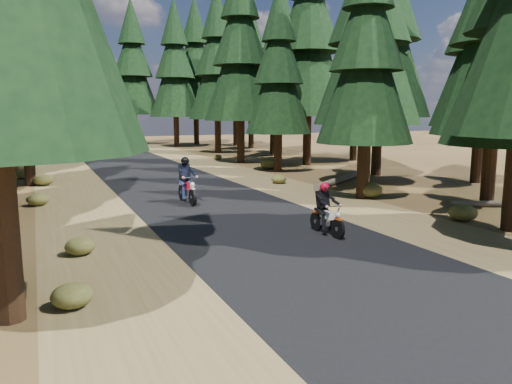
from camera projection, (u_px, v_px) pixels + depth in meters
ground at (278, 239)px, 13.95m from camera, size 120.00×120.00×0.00m
road at (218, 207)px, 18.46m from camera, size 6.00×100.00×0.01m
shoulder_l at (88, 218)px, 16.62m from camera, size 3.20×100.00×0.01m
shoulder_r at (324, 199)px, 20.30m from camera, size 3.20×100.00×0.01m
pine_forest at (131, 42)px, 31.68m from camera, size 34.59×55.08×16.32m
log_near at (338, 180)px, 24.68m from camera, size 4.83×3.85×0.32m
log_far at (506, 204)px, 18.51m from camera, size 3.65×2.03×0.24m
understory_shrubs at (249, 189)px, 21.04m from camera, size 14.78×32.00×0.67m
rider_lead at (327, 218)px, 14.29m from camera, size 0.57×1.70×1.50m
rider_follow at (187, 188)px, 19.16m from camera, size 0.67×2.02×1.78m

